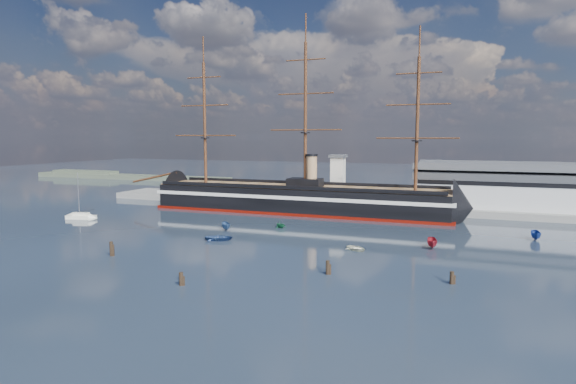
% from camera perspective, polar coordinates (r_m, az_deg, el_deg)
% --- Properties ---
extents(ground, '(600.00, 600.00, 0.00)m').
position_cam_1_polar(ground, '(124.70, 0.53, -3.86)').
color(ground, '#1A222B').
rests_on(ground, ground).
extents(quay, '(180.00, 18.00, 2.00)m').
position_cam_1_polar(quay, '(156.04, 8.66, -1.83)').
color(quay, slate).
rests_on(quay, ground).
extents(warehouse, '(63.00, 21.00, 11.60)m').
position_cam_1_polar(warehouse, '(156.18, 26.50, 0.51)').
color(warehouse, '#B7BABC').
rests_on(warehouse, ground).
extents(quay_tower, '(5.00, 5.00, 15.00)m').
position_cam_1_polar(quay_tower, '(153.70, 5.93, 1.74)').
color(quay_tower, silver).
rests_on(quay_tower, ground).
extents(shoreline, '(120.00, 10.00, 4.00)m').
position_cam_1_polar(shoreline, '(278.82, -19.80, 1.80)').
color(shoreline, '#3F4C38').
rests_on(shoreline, ground).
extents(warship, '(112.91, 16.62, 53.94)m').
position_cam_1_polar(warship, '(145.10, 0.64, -0.78)').
color(warship, black).
rests_on(warship, ground).
extents(sailboat, '(8.35, 4.26, 12.82)m').
position_cam_1_polar(sailboat, '(144.31, -23.32, -2.64)').
color(sailboat, white).
rests_on(sailboat, ground).
extents(motorboat_a, '(6.11, 5.24, 2.38)m').
position_cam_1_polar(motorboat_a, '(117.65, -7.33, -4.54)').
color(motorboat_a, '#325384').
rests_on(motorboat_a, ground).
extents(motorboat_b, '(2.68, 4.02, 1.74)m').
position_cam_1_polar(motorboat_b, '(106.74, -8.17, -5.69)').
color(motorboat_b, '#304B83').
rests_on(motorboat_b, ground).
extents(motorboat_c, '(6.35, 3.08, 2.44)m').
position_cam_1_polar(motorboat_c, '(102.83, 16.72, -6.37)').
color(motorboat_c, maroon).
rests_on(motorboat_c, ground).
extents(motorboat_d, '(4.72, 5.84, 1.98)m').
position_cam_1_polar(motorboat_d, '(119.90, -0.90, -4.28)').
color(motorboat_d, '#166038').
rests_on(motorboat_d, ground).
extents(motorboat_e, '(2.37, 3.04, 1.33)m').
position_cam_1_polar(motorboat_e, '(97.41, 8.11, -6.87)').
color(motorboat_e, silver).
rests_on(motorboat_e, ground).
extents(motorboat_f, '(6.27, 2.40, 2.49)m').
position_cam_1_polar(motorboat_f, '(119.10, 27.29, -5.08)').
color(motorboat_f, navy).
rests_on(motorboat_f, ground).
extents(piling_near_left, '(0.64, 0.64, 3.50)m').
position_cam_1_polar(piling_near_left, '(97.97, -20.18, -7.13)').
color(piling_near_left, black).
rests_on(piling_near_left, ground).
extents(piling_near_mid, '(0.64, 0.64, 2.75)m').
position_cam_1_polar(piling_near_mid, '(76.25, -12.54, -10.75)').
color(piling_near_mid, black).
rests_on(piling_near_mid, ground).
extents(piling_near_right, '(0.64, 0.64, 3.02)m').
position_cam_1_polar(piling_near_right, '(80.45, 4.71, -9.70)').
color(piling_near_right, black).
rests_on(piling_near_right, ground).
extents(piling_far_right, '(0.64, 0.64, 2.67)m').
position_cam_1_polar(piling_far_right, '(79.30, 18.82, -10.28)').
color(piling_far_right, black).
rests_on(piling_far_right, ground).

